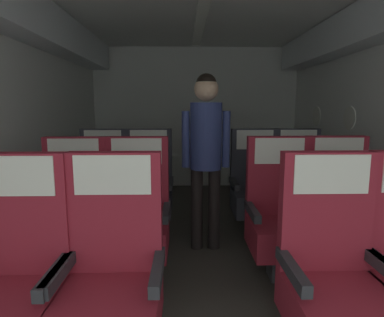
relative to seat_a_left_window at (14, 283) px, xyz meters
The scene contains 14 objects.
ground 1.60m from the seat_a_left_window, 48.67° to the left, with size 3.53×5.81×0.02m, color #3D3833.
fuselage_shell 2.10m from the seat_a_left_window, 54.59° to the left, with size 3.41×5.46×2.30m.
seat_a_left_window is the anchor object (origin of this frame).
seat_a_left_aisle 0.47m from the seat_a_left_window, ahead, with size 0.51×0.47×1.07m.
seat_a_right_window 1.57m from the seat_a_left_window, ahead, with size 0.51×0.47×1.07m.
seat_b_left_window 0.89m from the seat_a_left_window, 90.69° to the left, with size 0.51×0.47×1.07m.
seat_b_left_aisle 1.01m from the seat_a_left_window, 62.63° to the left, with size 0.51×0.47×1.07m.
seat_b_right_aisle 2.24m from the seat_a_left_window, 24.28° to the left, with size 0.51×0.47×1.07m.
seat_b_right_window 1.80m from the seat_a_left_window, 29.79° to the left, with size 0.51×0.47×1.07m.
seat_c_left_window 1.81m from the seat_a_left_window, 90.45° to the left, with size 0.51×0.47×1.07m.
seat_c_left_aisle 1.87m from the seat_a_left_window, 75.81° to the left, with size 0.51×0.47×1.07m.
seat_c_right_aisle 2.72m from the seat_a_left_window, 41.70° to the left, with size 0.51×0.47×1.07m.
seat_c_right_window 2.38m from the seat_a_left_window, 48.83° to the left, with size 0.51×0.47×1.07m.
flight_attendant 1.81m from the seat_a_left_window, 53.77° to the left, with size 0.43×0.28×1.59m.
Camera 1 is at (-0.18, 0.05, 1.30)m, focal length 30.67 mm.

